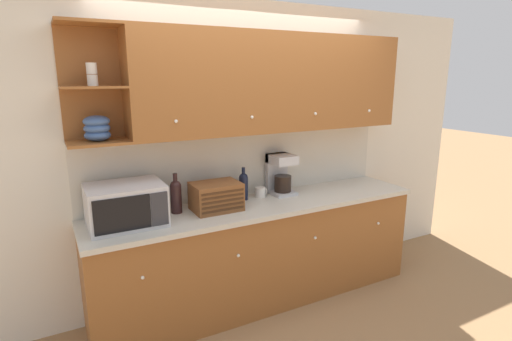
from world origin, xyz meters
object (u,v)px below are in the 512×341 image
(microwave, at_px, (126,205))
(bread_box, at_px, (216,196))
(mug, at_px, (261,192))
(coffee_maker, at_px, (280,174))
(second_wine_bottle, at_px, (176,195))
(wine_bottle, at_px, (244,185))

(microwave, xyz_separation_m, bread_box, (0.71, -0.00, -0.04))
(bread_box, height_order, mug, bread_box)
(coffee_maker, bearing_deg, mug, -176.20)
(bread_box, bearing_deg, second_wine_bottle, 164.16)
(second_wine_bottle, relative_size, wine_bottle, 1.11)
(second_wine_bottle, distance_m, mug, 0.80)
(wine_bottle, relative_size, coffee_maker, 0.79)
(second_wine_bottle, height_order, bread_box, second_wine_bottle)
(bread_box, distance_m, coffee_maker, 0.73)
(wine_bottle, xyz_separation_m, mug, (0.17, -0.00, -0.09))
(microwave, bearing_deg, bread_box, -0.24)
(bread_box, bearing_deg, wine_bottle, 24.02)
(microwave, height_order, bread_box, microwave)
(microwave, xyz_separation_m, mug, (1.20, 0.14, -0.11))
(second_wine_bottle, bearing_deg, microwave, -168.19)
(second_wine_bottle, height_order, wine_bottle, second_wine_bottle)
(wine_bottle, height_order, coffee_maker, coffee_maker)
(second_wine_bottle, xyz_separation_m, bread_box, (0.31, -0.09, -0.03))
(wine_bottle, bearing_deg, coffee_maker, 1.98)
(mug, distance_m, coffee_maker, 0.26)
(coffee_maker, bearing_deg, wine_bottle, -178.02)
(second_wine_bottle, bearing_deg, coffee_maker, 3.89)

